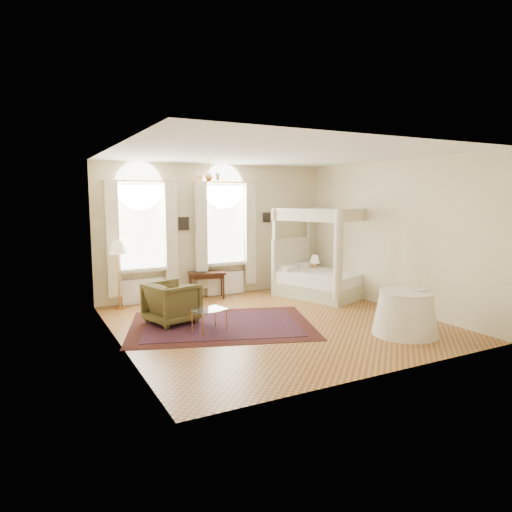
{
  "coord_description": "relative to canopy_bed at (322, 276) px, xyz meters",
  "views": [
    {
      "loc": [
        -4.43,
        -7.65,
        2.5
      ],
      "look_at": [
        -0.22,
        0.4,
        1.31
      ],
      "focal_mm": 32.0,
      "sensor_mm": 36.0,
      "label": 1
    }
  ],
  "objects": [
    {
      "name": "ground",
      "position": [
        -2.32,
        -1.64,
        -0.5
      ],
      "size": [
        6.0,
        6.0,
        0.0
      ],
      "primitive_type": "plane",
      "color": "#AE7232",
      "rests_on": "ground"
    },
    {
      "name": "laptop",
      "position": [
        -2.86,
        1.05,
        0.17
      ],
      "size": [
        0.36,
        0.3,
        0.02
      ],
      "primitive_type": "imported",
      "rotation": [
        0.0,
        0.0,
        2.78
      ],
      "color": "black",
      "rests_on": "writing_desk"
    },
    {
      "name": "floor_lamp",
      "position": [
        -4.82,
        0.99,
        0.8
      ],
      "size": [
        0.39,
        0.39,
        1.53
      ],
      "color": "#CD8F44",
      "rests_on": "ground"
    },
    {
      "name": "book",
      "position": [
        -0.43,
        -3.44,
        0.31
      ],
      "size": [
        0.2,
        0.27,
        0.02
      ],
      "primitive_type": "imported",
      "rotation": [
        0.0,
        0.0,
        -0.05
      ],
      "color": "black",
      "rests_on": "side_table"
    },
    {
      "name": "side_table",
      "position": [
        -0.6,
        -3.39,
        -0.11
      ],
      "size": [
        1.17,
        1.17,
        0.8
      ],
      "color": "white",
      "rests_on": "ground"
    },
    {
      "name": "canopy_bed",
      "position": [
        0.0,
        0.0,
        0.0
      ],
      "size": [
        2.24,
        2.46,
        2.21
      ],
      "color": "#BEBF9B",
      "rests_on": "ground"
    },
    {
      "name": "chandelier",
      "position": [
        -3.22,
        -0.44,
        2.4
      ],
      "size": [
        0.51,
        0.45,
        0.5
      ],
      "color": "#CD8F44",
      "rests_on": "room_walls"
    },
    {
      "name": "nightstand",
      "position": [
        0.25,
        0.64,
        -0.23
      ],
      "size": [
        0.44,
        0.41,
        0.56
      ],
      "primitive_type": "cube",
      "rotation": [
        0.0,
        0.0,
        0.15
      ],
      "color": "#3D1D10",
      "rests_on": "ground"
    },
    {
      "name": "window_left",
      "position": [
        -4.22,
        1.24,
        0.98
      ],
      "size": [
        1.62,
        0.27,
        3.29
      ],
      "color": "silver",
      "rests_on": "room_walls"
    },
    {
      "name": "coffee_table",
      "position": [
        -3.69,
        -1.57,
        -0.12
      ],
      "size": [
        0.71,
        0.58,
        0.42
      ],
      "color": "silver",
      "rests_on": "ground"
    },
    {
      "name": "oriental_rug",
      "position": [
        -3.33,
        -1.29,
        -0.5
      ],
      "size": [
        4.14,
        3.53,
        0.01
      ],
      "color": "#3F130F",
      "rests_on": "ground"
    },
    {
      "name": "writing_desk",
      "position": [
        -2.7,
        1.06,
        0.06
      ],
      "size": [
        0.98,
        0.68,
        0.66
      ],
      "color": "#3D1D10",
      "rests_on": "ground"
    },
    {
      "name": "wall_pictures",
      "position": [
        -2.23,
        1.33,
        1.39
      ],
      "size": [
        2.54,
        0.03,
        0.39
      ],
      "color": "black",
      "rests_on": "room_walls"
    },
    {
      "name": "room_walls",
      "position": [
        -2.32,
        -1.64,
        1.48
      ],
      "size": [
        6.0,
        6.0,
        6.0
      ],
      "color": "beige",
      "rests_on": "ground"
    },
    {
      "name": "stool",
      "position": [
        -3.39,
        0.55,
        -0.11
      ],
      "size": [
        0.48,
        0.48,
        0.47
      ],
      "color": "#4C4220",
      "rests_on": "ground"
    },
    {
      "name": "armchair",
      "position": [
        -4.13,
        -0.69,
        -0.09
      ],
      "size": [
        1.12,
        1.1,
        0.83
      ],
      "primitive_type": "imported",
      "rotation": [
        0.0,
        0.0,
        1.86
      ],
      "color": "#423A1C",
      "rests_on": "ground"
    },
    {
      "name": "nightstand_lamp",
      "position": [
        0.22,
        0.65,
        0.31
      ],
      "size": [
        0.27,
        0.27,
        0.39
      ],
      "color": "#CD8F44",
      "rests_on": "nightstand"
    },
    {
      "name": "window_right",
      "position": [
        -2.12,
        1.24,
        0.98
      ],
      "size": [
        1.62,
        0.27,
        3.29
      ],
      "color": "silver",
      "rests_on": "room_walls"
    }
  ]
}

